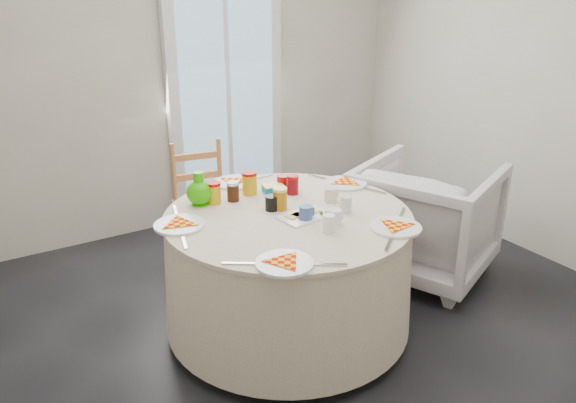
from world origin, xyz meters
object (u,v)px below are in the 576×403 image
wooden_chair (204,200)px  armchair (426,220)px  table (288,271)px  green_pitcher (199,181)px

wooden_chair → armchair: wooden_chair is taller
table → green_pitcher: (-0.35, 0.38, 0.49)m
armchair → green_pitcher: bearing=55.9°
table → green_pitcher: green_pitcher is taller
table → armchair: 1.17m
armchair → wooden_chair: bearing=29.0°
table → armchair: size_ratio=1.60×
table → wooden_chair: (-0.06, 1.03, 0.09)m
table → green_pitcher: size_ratio=7.36×
table → green_pitcher: 0.72m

